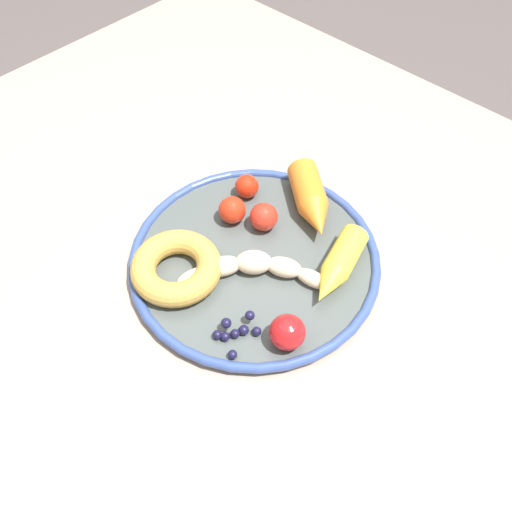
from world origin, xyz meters
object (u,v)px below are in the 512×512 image
Objects in this scene: plate at (256,257)px; tomato_far at (247,186)px; carrot_yellow at (338,266)px; blueberry_pile at (236,331)px; donut at (174,266)px; tomato_near at (232,210)px; dining_table at (230,281)px; banana at (254,268)px; tomato_extra at (287,332)px; tomato_mid at (264,217)px; carrot_orange at (311,200)px.

plate is 0.11m from tomato_far.
carrot_yellow is 2.12× the size of blueberry_pile.
carrot_yellow reaches higher than donut.
tomato_near reaches higher than blueberry_pile.
carrot_yellow is at bearing -137.36° from donut.
banana is at bearing 163.45° from dining_table.
tomato_extra is (-0.17, 0.09, 0.00)m from tomato_near.
tomato_extra is at bearing 141.33° from tomato_mid.
carrot_orange reaches higher than banana.
donut reaches higher than blueberry_pile.
blueberry_pile is 0.17m from tomato_mid.
blueberry_pile is 0.06m from tomato_extra.
tomato_near is at bearing 8.20° from carrot_yellow.
tomato_extra reaches higher than dining_table.
carrot_orange reaches higher than dining_table.
donut is 0.11m from tomato_near.
tomato_mid reaches higher than donut.
tomato_mid is 0.17m from tomato_extra.
tomato_near reaches higher than carrot_yellow.
tomato_far is (0.14, -0.17, 0.01)m from blueberry_pile.
blueberry_pile is (0.03, 0.14, -0.01)m from carrot_yellow.
tomato_extra reaches higher than plate.
donut is at bearing 87.68° from dining_table.
tomato_mid is at bearing -117.11° from dining_table.
tomato_near reaches higher than dining_table.
carrot_yellow reaches higher than dining_table.
tomato_far is at bearing -69.16° from tomato_near.
tomato_extra is at bearing 144.82° from tomato_far.
tomato_near is at bearing -60.43° from dining_table.
dining_table is at bearing -16.55° from banana.
plate is 0.07m from tomato_near.
carrot_orange is at bearing -128.75° from tomato_near.
banana is 0.09m from blueberry_pile.
plate is at bearing -121.48° from donut.
tomato_far reaches higher than plate.
tomato_far is (0.03, -0.07, 0.12)m from dining_table.
banana is (-0.07, 0.02, 0.11)m from dining_table.
banana is 4.00× the size of tomato_near.
dining_table is at bearing 3.19° from plate.
tomato_extra reaches higher than banana.
dining_table is 0.13m from tomato_mid.
plate is 2.64× the size of carrot_orange.
dining_table is 33.76× the size of tomato_far.
tomato_near reaches higher than plate.
blueberry_pile is at bearing 121.98° from plate.
dining_table is 30.40× the size of tomato_near.
donut is (0.00, 0.08, 0.11)m from dining_table.
donut is at bearing 74.35° from carrot_orange.
tomato_far reaches higher than blueberry_pile.
tomato_mid is (-0.03, -0.13, 0.00)m from donut.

